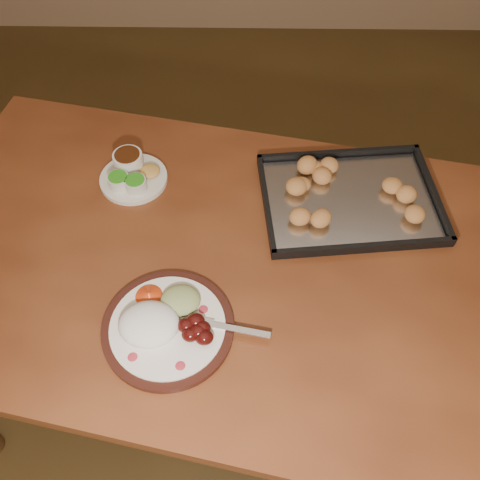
{
  "coord_description": "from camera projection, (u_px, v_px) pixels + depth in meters",
  "views": [
    {
      "loc": [
        0.09,
        -0.9,
        1.8
      ],
      "look_at": [
        0.08,
        -0.14,
        0.77
      ],
      "focal_mm": 40.0,
      "sensor_mm": 36.0,
      "label": 1
    }
  ],
  "objects": [
    {
      "name": "condiment_saucer",
      "position": [
        132.0,
        174.0,
        1.4
      ],
      "size": [
        0.18,
        0.18,
        0.06
      ],
      "rotation": [
        0.0,
        0.0,
        0.09
      ],
      "color": "silver",
      "rests_on": "dining_table"
    },
    {
      "name": "baking_tray",
      "position": [
        350.0,
        198.0,
        1.36
      ],
      "size": [
        0.48,
        0.37,
        0.05
      ],
      "rotation": [
        0.0,
        0.0,
        0.1
      ],
      "color": "black",
      "rests_on": "dining_table"
    },
    {
      "name": "ground",
      "position": [
        219.0,
        333.0,
        1.98
      ],
      "size": [
        4.0,
        4.0,
        0.0
      ],
      "primitive_type": "plane",
      "color": "#503B1B",
      "rests_on": "ground"
    },
    {
      "name": "dining_table",
      "position": [
        218.0,
        280.0,
        1.35
      ],
      "size": [
        1.65,
        1.18,
        0.75
      ],
      "rotation": [
        0.0,
        0.0,
        -0.2
      ],
      "color": "brown",
      "rests_on": "ground"
    },
    {
      "name": "dinner_plate",
      "position": [
        165.0,
        324.0,
        1.14
      ],
      "size": [
        0.36,
        0.28,
        0.07
      ],
      "rotation": [
        0.0,
        0.0,
        -0.02
      ],
      "color": "black",
      "rests_on": "dining_table"
    }
  ]
}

